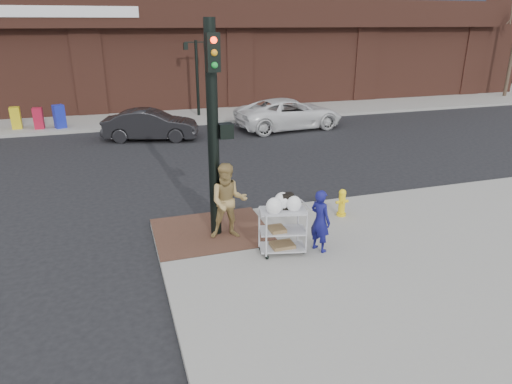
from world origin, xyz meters
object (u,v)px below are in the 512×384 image
object	(u,v)px
pedestrian_tan	(228,201)
fire_hydrant	(342,202)
minivan_white	(289,114)
sedan_dark	(151,125)
lamp_post	(197,70)
traffic_signal_pole	(214,126)
woman_blue	(320,221)
utility_cart	(283,227)

from	to	relation	value
pedestrian_tan	fire_hydrant	world-z (taller)	pedestrian_tan
minivan_white	sedan_dark	bearing A→B (deg)	86.90
pedestrian_tan	minivan_white	size ratio (longest dim) A/B	0.34
lamp_post	minivan_white	world-z (taller)	lamp_post
traffic_signal_pole	fire_hydrant	distance (m)	4.13
pedestrian_tan	sedan_dark	world-z (taller)	pedestrian_tan
minivan_white	fire_hydrant	world-z (taller)	minivan_white
traffic_signal_pole	woman_blue	distance (m)	3.21
sedan_dark	minivan_white	xyz separation A→B (m)	(6.86, 0.28, 0.06)
fire_hydrant	utility_cart	bearing A→B (deg)	-146.84
lamp_post	woman_blue	size ratio (longest dim) A/B	2.75
traffic_signal_pole	woman_blue	xyz separation A→B (m)	(2.01, -1.57, -1.95)
fire_hydrant	woman_blue	bearing A→B (deg)	-131.13
minivan_white	utility_cart	size ratio (longest dim) A/B	3.88
traffic_signal_pole	fire_hydrant	xyz separation A→B (m)	(3.43, 0.06, -2.30)
woman_blue	pedestrian_tan	world-z (taller)	pedestrian_tan
lamp_post	sedan_dark	distance (m)	5.67
traffic_signal_pole	utility_cart	size ratio (longest dim) A/B	3.58
pedestrian_tan	fire_hydrant	size ratio (longest dim) A/B	2.46
pedestrian_tan	fire_hydrant	bearing A→B (deg)	16.91
traffic_signal_pole	minivan_white	xyz separation A→B (m)	(6.30, 11.13, -2.08)
utility_cart	woman_blue	bearing A→B (deg)	-10.22
sedan_dark	traffic_signal_pole	bearing A→B (deg)	-161.66
minivan_white	woman_blue	bearing A→B (deg)	155.86
sedan_dark	lamp_post	bearing A→B (deg)	-19.31
traffic_signal_pole	sedan_dark	xyz separation A→B (m)	(-0.56, 10.84, -2.14)
traffic_signal_pole	woman_blue	size ratio (longest dim) A/B	3.43
sedan_dark	woman_blue	bearing A→B (deg)	-152.91
fire_hydrant	pedestrian_tan	bearing A→B (deg)	-173.82
fire_hydrant	sedan_dark	bearing A→B (deg)	110.31
woman_blue	utility_cart	world-z (taller)	woman_blue
traffic_signal_pole	fire_hydrant	size ratio (longest dim) A/B	6.65
traffic_signal_pole	woman_blue	world-z (taller)	traffic_signal_pole
woman_blue	minivan_white	size ratio (longest dim) A/B	0.27
pedestrian_tan	utility_cart	xyz separation A→B (m)	(0.95, -1.13, -0.29)
lamp_post	fire_hydrant	xyz separation A→B (m)	(0.95, -15.17, -2.08)
lamp_post	minivan_white	size ratio (longest dim) A/B	0.74
lamp_post	traffic_signal_pole	world-z (taller)	traffic_signal_pole
fire_hydrant	minivan_white	bearing A→B (deg)	75.48
minivan_white	utility_cart	xyz separation A→B (m)	(-5.12, -12.54, 0.03)
pedestrian_tan	sedan_dark	xyz separation A→B (m)	(-0.78, 11.13, -0.39)
lamp_post	minivan_white	distance (m)	5.91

